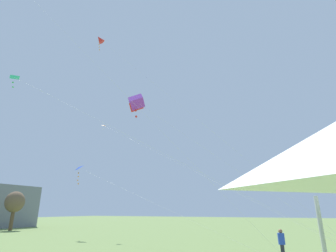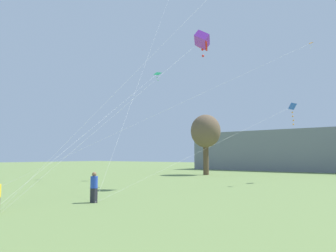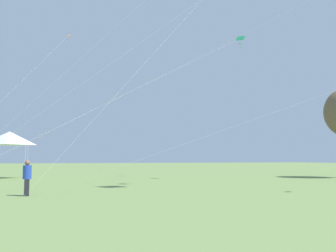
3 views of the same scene
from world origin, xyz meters
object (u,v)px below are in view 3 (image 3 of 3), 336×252
at_px(festival_tent, 9,138).
at_px(kite_cyan_delta_4, 237,40).
at_px(person_blue_shirt, 27,177).
at_px(kite_orange_delta_2, 66,38).

distance_m(festival_tent, kite_cyan_delta_4, 21.46).
relative_size(person_blue_shirt, kite_orange_delta_2, 0.11).
xyz_separation_m(festival_tent, kite_cyan_delta_4, (8.24, 18.13, 8.01)).
relative_size(person_blue_shirt, kite_cyan_delta_4, 0.08).
xyz_separation_m(festival_tent, person_blue_shirt, (16.51, 2.72, -2.63)).
xyz_separation_m(person_blue_shirt, kite_orange_delta_2, (-21.10, 2.00, 13.56)).
bearing_deg(kite_cyan_delta_4, kite_orange_delta_2, -133.74).
distance_m(kite_orange_delta_2, kite_cyan_delta_4, 18.80).
relative_size(festival_tent, person_blue_shirt, 2.46).
bearing_deg(festival_tent, kite_cyan_delta_4, 65.56).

